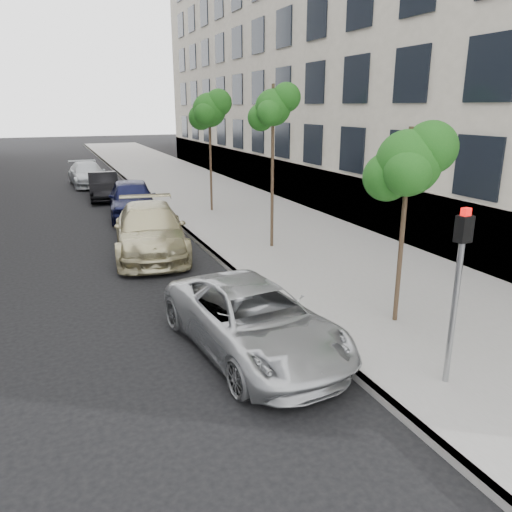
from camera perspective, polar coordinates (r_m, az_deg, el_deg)
ground at (r=8.74m, az=4.47°, el=-15.09°), size 160.00×160.00×0.00m
sidewalk at (r=31.87m, az=-8.46°, el=8.39°), size 6.40×72.00×0.14m
curb at (r=31.26m, az=-14.06°, el=7.91°), size 0.15×72.00×0.14m
tree_near at (r=10.54m, az=17.12°, el=10.17°), size 1.67×1.47×4.21m
tree_mid at (r=16.04m, az=2.04°, el=16.53°), size 1.51×1.31×5.17m
tree_far at (r=22.11m, az=-5.30°, el=16.27°), size 1.75×1.55×5.18m
signal_pole at (r=8.55m, az=22.10°, el=-2.19°), size 0.26×0.21×2.98m
minivan at (r=9.67m, az=-0.30°, el=-7.30°), size 2.69×4.97×1.32m
suv at (r=16.45m, az=-12.02°, el=2.94°), size 2.93×5.64×1.56m
sedan_blue at (r=22.14m, az=-13.97°, el=6.38°), size 2.41×4.92×1.62m
sedan_black at (r=27.00m, az=-17.04°, el=7.65°), size 1.68×4.17×1.35m
sedan_rear at (r=31.94m, az=-18.68°, el=8.85°), size 2.19×4.87×1.39m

